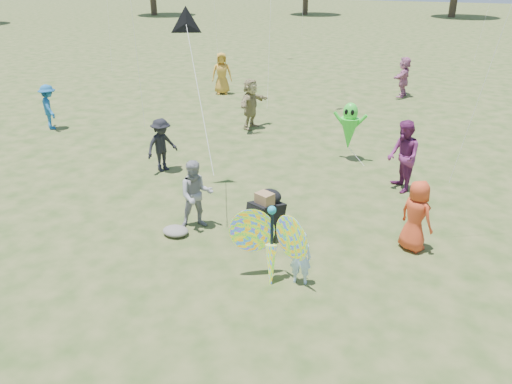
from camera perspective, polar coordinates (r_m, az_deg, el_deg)
ground at (r=9.61m, az=-2.21°, el=-9.66°), size 160.00×160.00×0.00m
child_girl at (r=9.19m, az=5.11°, el=-7.46°), size 0.44×0.33×1.09m
adult_man at (r=11.03m, az=-6.86°, el=-0.32°), size 0.97×0.93×1.58m
grey_bag at (r=11.08m, az=-9.18°, el=-4.42°), size 0.58×0.48×0.18m
crowd_a at (r=10.62m, az=17.82°, el=-2.61°), size 0.89×0.82×1.52m
crowd_b at (r=14.34m, az=-10.72°, el=5.29°), size 0.90×1.13×1.53m
crowd_d at (r=17.94m, az=-0.60°, el=10.06°), size 0.77×1.72×1.79m
crowd_e at (r=13.29m, az=16.46°, el=3.91°), size 1.04×1.13×1.87m
crowd_g at (r=23.08m, az=-3.93°, el=13.36°), size 1.06×0.93×1.84m
crowd_i at (r=19.34m, az=-22.55°, el=8.95°), size 1.17×1.10×1.58m
crowd_j at (r=23.46m, az=16.52°, el=12.50°), size 0.75×1.67×1.74m
jogging_stroller at (r=10.60m, az=1.17°, el=-2.28°), size 0.76×1.14×1.09m
butterfly_kite at (r=9.16m, az=1.77°, el=-5.98°), size 1.74×0.75×1.71m
delta_kite_rig at (r=12.54m, az=-7.97°, el=18.34°), size 2.08×2.39×3.26m
alien_kite at (r=15.17m, az=10.61°, el=7.19°), size 1.12×0.69×1.74m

